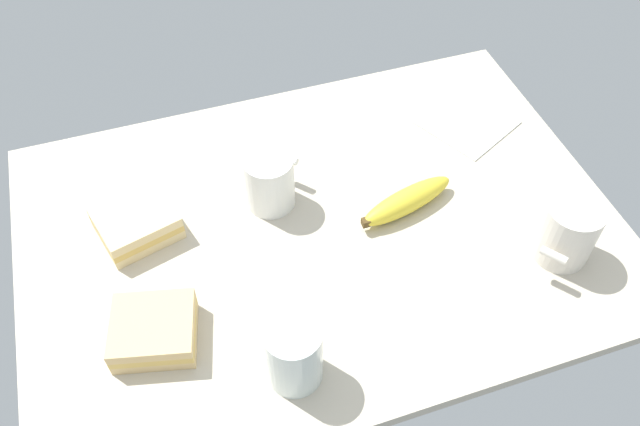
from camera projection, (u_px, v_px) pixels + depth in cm
name	position (u px, v px, depth cm)	size (l,w,h in cm)	color
tabletop	(320.00, 230.00, 101.92)	(90.00, 64.00, 2.00)	#BCB29E
coffee_mug_black	(270.00, 181.00, 100.70)	(9.31, 8.94, 9.27)	white
coffee_mug_milky	(568.00, 231.00, 93.93)	(10.15, 9.33, 9.98)	silver
sandwich_main	(136.00, 223.00, 98.70)	(13.28, 12.50, 4.40)	beige
sandwich_side	(154.00, 331.00, 86.90)	(12.76, 11.96, 4.40)	#DBB77A
glass_of_milk	(294.00, 355.00, 81.76)	(7.28, 7.28, 10.31)	silver
banana	(407.00, 201.00, 101.82)	(17.02, 8.01, 3.88)	yellow
paper_napkin	(467.00, 122.00, 116.03)	(13.69, 13.69, 0.30)	white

